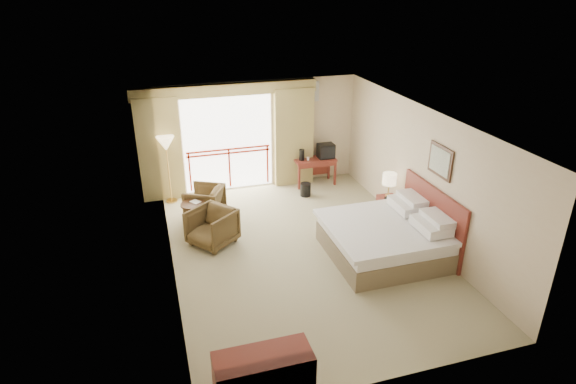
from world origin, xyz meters
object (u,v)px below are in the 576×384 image
object	(u,v)px
desk	(314,164)
wastebasket	(305,190)
table_lamp	(389,179)
dresser	(264,381)
tv	(326,151)
armchair_far	(206,216)
bed	(386,238)
nightstand	(388,209)
armchair_near	(213,243)
floor_lamp	(166,146)
side_table	(193,211)

from	to	relation	value
desk	wastebasket	size ratio (longest dim) A/B	3.26
table_lamp	dresser	distance (m)	5.70
tv	wastebasket	xyz separation A→B (m)	(-0.76, -0.64, -0.71)
desk	armchair_far	world-z (taller)	desk
bed	armchair_far	world-z (taller)	bed
bed	armchair_far	size ratio (longest dim) A/B	2.71
nightstand	desk	distance (m)	2.63
table_lamp	armchair_near	world-z (taller)	table_lamp
armchair_near	floor_lamp	distance (m)	2.77
side_table	floor_lamp	distance (m)	1.84
tv	dresser	distance (m)	7.33
table_lamp	armchair_near	xyz separation A→B (m)	(-3.87, 0.06, -0.97)
bed	nightstand	bearing A→B (deg)	60.97
armchair_far	side_table	xyz separation A→B (m)	(-0.30, -0.47, 0.39)
nightstand	bed	bearing A→B (deg)	-116.82
nightstand	tv	distance (m)	2.55
armchair_far	armchair_near	bearing A→B (deg)	26.54
floor_lamp	armchair_far	bearing A→B (deg)	-56.50
bed	armchair_far	distance (m)	4.13
desk	floor_lamp	world-z (taller)	floor_lamp
wastebasket	floor_lamp	size ratio (longest dim) A/B	0.20
table_lamp	desk	world-z (taller)	table_lamp
armchair_far	table_lamp	bearing A→B (deg)	98.49
bed	dresser	size ratio (longest dim) A/B	1.75
armchair_far	dresser	size ratio (longest dim) A/B	0.65
tv	armchair_near	distance (m)	4.13
floor_lamp	dresser	bearing A→B (deg)	-84.22
nightstand	table_lamp	world-z (taller)	table_lamp
tv	table_lamp	bearing A→B (deg)	-73.53
table_lamp	tv	bearing A→B (deg)	103.29
wastebasket	armchair_far	world-z (taller)	armchair_far
nightstand	dresser	bearing A→B (deg)	-130.99
nightstand	floor_lamp	distance (m)	5.24
desk	dresser	bearing A→B (deg)	-112.25
armchair_far	floor_lamp	xyz separation A→B (m)	(-0.67, 1.02, 1.41)
bed	nightstand	world-z (taller)	bed
armchair_far	desk	bearing A→B (deg)	137.60
wastebasket	armchair_far	xyz separation A→B (m)	(-2.53, -0.40, -0.16)
table_lamp	bed	bearing A→B (deg)	-118.11
armchair_far	tv	bearing A→B (deg)	135.07
bed	tv	bearing A→B (deg)	87.61
tv	floor_lamp	size ratio (longest dim) A/B	0.25
table_lamp	armchair_near	distance (m)	3.99
nightstand	armchair_far	xyz separation A→B (m)	(-3.84, 1.38, -0.28)
nightstand	armchair_near	bearing A→B (deg)	-179.40
armchair_near	armchair_far	bearing A→B (deg)	140.36
wastebasket	armchair_near	size ratio (longest dim) A/B	0.39
nightstand	tv	xyz separation A→B (m)	(-0.56, 2.42, 0.60)
wastebasket	dresser	xyz separation A→B (m)	(-2.54, -5.89, 0.24)
tv	dresser	bearing A→B (deg)	-113.65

